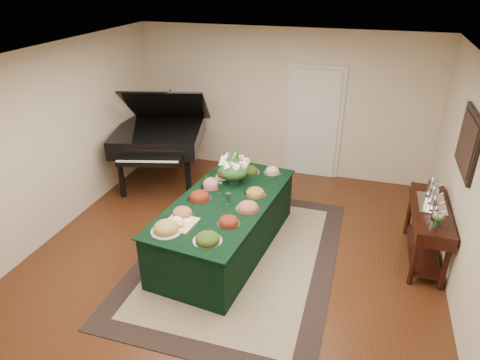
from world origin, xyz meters
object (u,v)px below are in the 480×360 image
(buffet_table, at_px, (225,224))
(floral_centerpiece, at_px, (234,166))
(mahogany_sideboard, at_px, (430,220))
(grand_piano, at_px, (160,135))

(buffet_table, relative_size, floral_centerpiece, 5.84)
(mahogany_sideboard, bearing_deg, floral_centerpiece, -179.67)
(buffet_table, xyz_separation_m, grand_piano, (-1.80, 1.68, 0.52))
(floral_centerpiece, relative_size, mahogany_sideboard, 0.32)
(floral_centerpiece, bearing_deg, mahogany_sideboard, 0.33)
(buffet_table, relative_size, grand_piano, 1.29)
(grand_piano, bearing_deg, buffet_table, -43.02)
(floral_centerpiece, height_order, grand_piano, grand_piano)
(floral_centerpiece, bearing_deg, buffet_table, -85.22)
(mahogany_sideboard, bearing_deg, buffet_table, -168.45)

